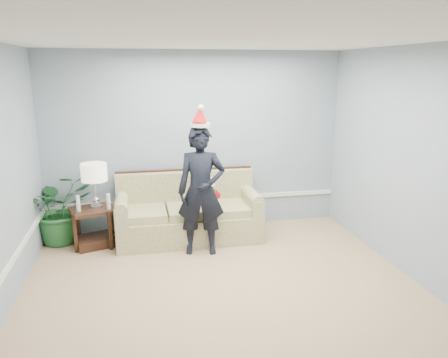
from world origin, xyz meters
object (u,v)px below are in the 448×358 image
Objects in this scene: sofa at (188,215)px; man at (201,191)px; side_table at (94,231)px; table_lamp at (94,174)px; houseplant at (59,208)px; teddy_bear at (209,195)px.

man reaches higher than sofa.
table_lamp is (0.05, 0.04, 0.81)m from side_table.
man is (1.40, -0.55, -0.17)m from table_lamp.
table_lamp is (-1.28, -0.02, 0.69)m from sofa.
table_lamp is 1.51m from man.
sofa is 2.01× the size of houseplant.
houseplant is at bearing 152.16° from side_table.
teddy_bear is (1.63, -0.04, 0.44)m from side_table.
table_lamp is at bearing 167.42° from man.
side_table is 1.67m from man.
teddy_bear is at bearing 77.53° from man.
man is at bearing -21.43° from table_lamp.
table_lamp is at bearing 156.25° from teddy_bear.
table_lamp reaches higher than houseplant.
man is at bearing -78.58° from sofa.
teddy_bear is at bearing -1.47° from side_table.
table_lamp is 0.36× the size of man.
man reaches higher than teddy_bear.
houseplant is 0.59× the size of man.
houseplant is (-0.47, 0.25, 0.30)m from side_table.
side_table is 0.82m from table_lamp.
teddy_bear is (0.30, -0.10, 0.32)m from sofa.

